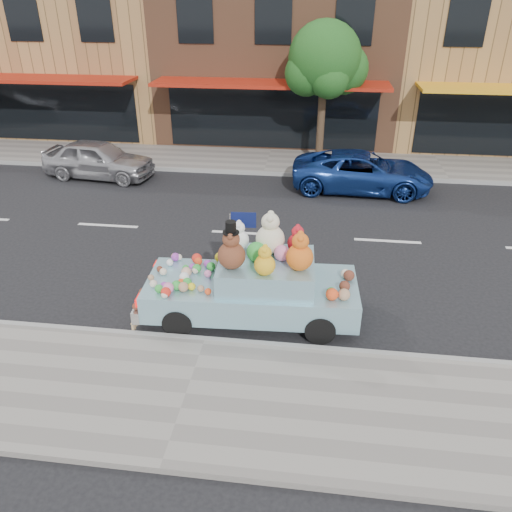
# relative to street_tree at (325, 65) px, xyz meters

# --- Properties ---
(ground) EXTENTS (120.00, 120.00, 0.00)m
(ground) POSITION_rel_street_tree_xyz_m (-2.03, -6.55, -3.69)
(ground) COLOR black
(ground) RESTS_ON ground
(near_sidewalk) EXTENTS (60.00, 3.00, 0.12)m
(near_sidewalk) POSITION_rel_street_tree_xyz_m (-2.03, -13.05, -3.63)
(near_sidewalk) COLOR gray
(near_sidewalk) RESTS_ON ground
(far_sidewalk) EXTENTS (60.00, 3.00, 0.12)m
(far_sidewalk) POSITION_rel_street_tree_xyz_m (-2.03, -0.05, -3.63)
(far_sidewalk) COLOR gray
(far_sidewalk) RESTS_ON ground
(near_kerb) EXTENTS (60.00, 0.12, 0.13)m
(near_kerb) POSITION_rel_street_tree_xyz_m (-2.03, -11.55, -3.63)
(near_kerb) COLOR gray
(near_kerb) RESTS_ON ground
(far_kerb) EXTENTS (60.00, 0.12, 0.13)m
(far_kerb) POSITION_rel_street_tree_xyz_m (-2.03, -1.55, -3.63)
(far_kerb) COLOR gray
(far_kerb) RESTS_ON ground
(storefront_left) EXTENTS (10.00, 9.80, 7.30)m
(storefront_left) POSITION_rel_street_tree_xyz_m (-12.03, 5.42, -0.05)
(storefront_left) COLOR #A17643
(storefront_left) RESTS_ON ground
(storefront_mid) EXTENTS (10.00, 9.80, 7.30)m
(storefront_mid) POSITION_rel_street_tree_xyz_m (-2.03, 5.42, -0.05)
(storefront_mid) COLOR brown
(storefront_mid) RESTS_ON ground
(storefront_right) EXTENTS (10.00, 9.80, 7.30)m
(storefront_right) POSITION_rel_street_tree_xyz_m (7.97, 5.42, -0.05)
(storefront_right) COLOR #A17643
(storefront_right) RESTS_ON ground
(street_tree) EXTENTS (3.00, 2.70, 5.22)m
(street_tree) POSITION_rel_street_tree_xyz_m (0.00, 0.00, 0.00)
(street_tree) COLOR #38281C
(street_tree) RESTS_ON ground
(car_silver) EXTENTS (4.14, 2.05, 1.36)m
(car_silver) POSITION_rel_street_tree_xyz_m (-7.90, -2.54, -3.02)
(car_silver) COLOR #AEADB2
(car_silver) RESTS_ON ground
(car_blue) EXTENTS (4.76, 2.35, 1.30)m
(car_blue) POSITION_rel_street_tree_xyz_m (1.45, -2.65, -3.04)
(car_blue) COLOR navy
(car_blue) RESTS_ON ground
(art_car) EXTENTS (4.56, 1.95, 2.33)m
(art_car) POSITION_rel_street_tree_xyz_m (-1.21, -10.50, -2.88)
(art_car) COLOR black
(art_car) RESTS_ON ground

